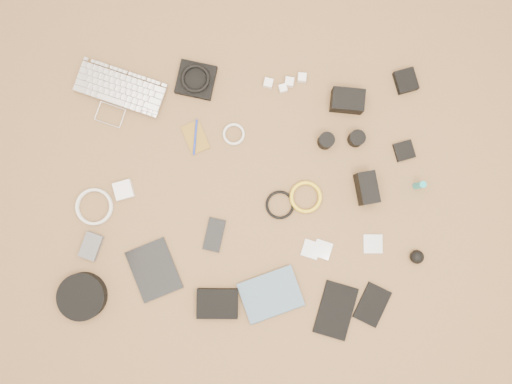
{
  "coord_description": "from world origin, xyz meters",
  "views": [
    {
      "loc": [
        0.05,
        -0.08,
        1.97
      ],
      "look_at": [
        0.05,
        0.03,
        0.02
      ],
      "focal_mm": 35.0,
      "sensor_mm": 36.0,
      "label": 1
    }
  ],
  "objects_px": {
    "dslr_camera": "(347,101)",
    "paperback": "(278,315)",
    "headphone_case": "(82,296)",
    "phone": "(214,235)",
    "tablet": "(154,270)",
    "laptop": "(116,100)"
  },
  "relations": [
    {
      "from": "tablet",
      "to": "headphone_case",
      "type": "xyz_separation_m",
      "value": [
        -0.27,
        -0.11,
        0.02
      ]
    },
    {
      "from": "phone",
      "to": "paperback",
      "type": "relative_size",
      "value": 0.58
    },
    {
      "from": "dslr_camera",
      "to": "paperback",
      "type": "height_order",
      "value": "dslr_camera"
    },
    {
      "from": "tablet",
      "to": "headphone_case",
      "type": "height_order",
      "value": "headphone_case"
    },
    {
      "from": "laptop",
      "to": "dslr_camera",
      "type": "distance_m",
      "value": 0.92
    },
    {
      "from": "laptop",
      "to": "headphone_case",
      "type": "bearing_deg",
      "value": -79.88
    },
    {
      "from": "headphone_case",
      "to": "paperback",
      "type": "bearing_deg",
      "value": -4.29
    },
    {
      "from": "laptop",
      "to": "phone",
      "type": "height_order",
      "value": "laptop"
    },
    {
      "from": "dslr_camera",
      "to": "headphone_case",
      "type": "xyz_separation_m",
      "value": [
        -1.01,
        -0.79,
        -0.01
      ]
    },
    {
      "from": "phone",
      "to": "paperback",
      "type": "xyz_separation_m",
      "value": [
        0.26,
        -0.31,
        0.01
      ]
    },
    {
      "from": "laptop",
      "to": "paperback",
      "type": "relative_size",
      "value": 1.57
    },
    {
      "from": "phone",
      "to": "paperback",
      "type": "distance_m",
      "value": 0.4
    },
    {
      "from": "dslr_camera",
      "to": "phone",
      "type": "height_order",
      "value": "dslr_camera"
    },
    {
      "from": "dslr_camera",
      "to": "phone",
      "type": "relative_size",
      "value": 0.97
    },
    {
      "from": "headphone_case",
      "to": "dslr_camera",
      "type": "bearing_deg",
      "value": 37.82
    },
    {
      "from": "paperback",
      "to": "headphone_case",
      "type": "bearing_deg",
      "value": 64.67
    },
    {
      "from": "dslr_camera",
      "to": "paperback",
      "type": "relative_size",
      "value": 0.56
    },
    {
      "from": "headphone_case",
      "to": "paperback",
      "type": "xyz_separation_m",
      "value": [
        0.76,
        -0.06,
        -0.01
      ]
    },
    {
      "from": "laptop",
      "to": "tablet",
      "type": "distance_m",
      "value": 0.69
    },
    {
      "from": "dslr_camera",
      "to": "phone",
      "type": "bearing_deg",
      "value": -129.1
    },
    {
      "from": "tablet",
      "to": "paperback",
      "type": "bearing_deg",
      "value": -41.87
    },
    {
      "from": "laptop",
      "to": "headphone_case",
      "type": "xyz_separation_m",
      "value": [
        -0.1,
        -0.77,
        0.01
      ]
    }
  ]
}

